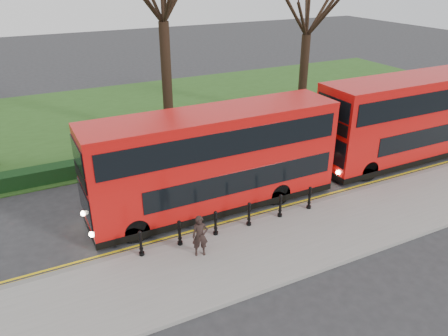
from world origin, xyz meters
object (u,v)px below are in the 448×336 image
bollard_row (233,219)px  bus_rear (415,118)px  pedestrian (200,236)px  bus_lead (214,161)px

bollard_row → bus_rear: (12.31, 2.30, 1.66)m
bus_rear → pedestrian: bus_rear is taller
bus_rear → pedestrian: 14.56m
bollard_row → bus_lead: (0.28, 2.26, 1.56)m
bollard_row → bus_lead: bearing=82.8°
bollard_row → bus_rear: bearing=10.6°
bollard_row → bus_rear: bus_rear is taller
bus_rear → pedestrian: bearing=-167.1°
bus_rear → bus_lead: bearing=-179.8°
bollard_row → bus_rear: 12.64m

